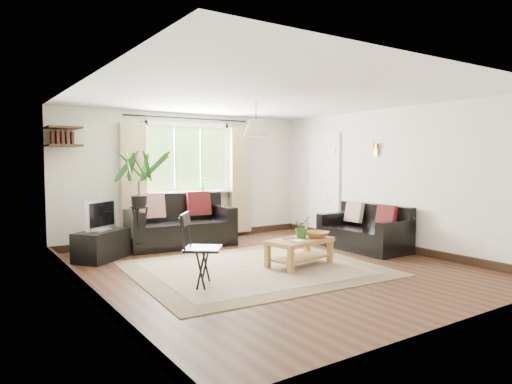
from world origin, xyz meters
TOP-DOWN VIEW (x-y plane):
  - floor at (0.00, 0.00)m, footprint 5.50×5.50m
  - ceiling at (0.00, 0.00)m, footprint 5.50×5.50m
  - wall_back at (0.00, 2.75)m, footprint 5.00×0.02m
  - wall_front at (0.00, -2.75)m, footprint 5.00×0.02m
  - wall_left at (-2.50, 0.00)m, footprint 0.02×5.50m
  - wall_right at (2.50, 0.00)m, footprint 0.02×5.50m
  - rug at (-0.25, 0.05)m, footprint 3.44×3.00m
  - window at (0.00, 2.71)m, footprint 2.50×0.16m
  - door at (2.47, 1.70)m, footprint 0.06×0.96m
  - corner_shelf at (-2.25, 2.50)m, footprint 0.50×0.50m
  - pendant_lamp at (0.00, 0.40)m, footprint 0.36×0.36m
  - wall_sconce at (2.43, 0.30)m, footprint 0.12×0.12m
  - sofa_back at (-0.41, 2.23)m, footprint 1.93×1.09m
  - sofa_right at (2.05, 0.19)m, footprint 1.55×0.79m
  - coffee_table at (0.37, -0.18)m, footprint 1.05×0.70m
  - table_plant at (0.44, -0.12)m, footprint 0.36×0.35m
  - bowl at (0.66, -0.21)m, footprint 0.45×0.45m
  - book_a at (0.14, -0.31)m, footprint 0.18×0.23m
  - book_b at (0.16, -0.11)m, footprint 0.21×0.25m
  - tv_stand at (-1.88, 1.83)m, footprint 0.95×0.89m
  - tv at (-1.88, 1.83)m, footprint 0.64×0.57m
  - palm_stand at (-1.25, 1.92)m, footprint 0.72×0.72m
  - folding_chair at (-1.26, -0.34)m, footprint 0.64×0.64m
  - sill_plant at (0.25, 2.63)m, footprint 0.14×0.10m

SIDE VIEW (x-z plane):
  - floor at x=0.00m, z-range 0.00..0.00m
  - rug at x=-0.25m, z-range 0.00..0.02m
  - coffee_table at x=0.37m, z-range 0.00..0.40m
  - tv_stand at x=-1.88m, z-range 0.00..0.45m
  - sofa_right at x=2.05m, z-range 0.00..0.73m
  - book_a at x=0.14m, z-range 0.40..0.41m
  - book_b at x=0.16m, z-range 0.40..0.42m
  - sofa_back at x=-0.41m, z-range 0.00..0.87m
  - bowl at x=0.66m, z-range 0.40..0.48m
  - folding_chair at x=-1.26m, z-range 0.00..0.89m
  - table_plant at x=0.44m, z-range 0.40..0.71m
  - tv at x=-1.88m, z-range 0.45..0.94m
  - palm_stand at x=-1.25m, z-range 0.00..1.68m
  - door at x=2.47m, z-range -0.03..2.03m
  - sill_plant at x=0.25m, z-range 0.93..1.20m
  - wall_back at x=0.00m, z-range 0.00..2.40m
  - wall_front at x=0.00m, z-range 0.00..2.40m
  - wall_left at x=-2.50m, z-range 0.00..2.40m
  - wall_right at x=2.50m, z-range 0.00..2.40m
  - window at x=0.00m, z-range 0.47..2.63m
  - wall_sconce at x=2.43m, z-range 1.60..1.88m
  - corner_shelf at x=-2.25m, z-range 1.72..2.06m
  - pendant_lamp at x=0.00m, z-range 1.78..2.32m
  - ceiling at x=0.00m, z-range 2.40..2.40m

